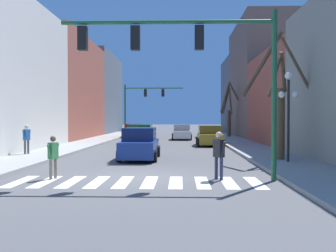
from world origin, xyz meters
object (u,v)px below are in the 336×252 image
object	(u,v)px
street_lamp_right_corner	(288,98)
pedestrian_on_right_sidewalk	(219,151)
traffic_signal_far	(142,99)
car_parked_left_near	(134,131)
car_driving_toward_lane	(140,145)
traffic_signal_near	(192,54)
pedestrian_near_right_corner	(27,137)
pedestrian_crossing_street	(53,154)
street_tree_right_far	(279,102)
car_parked_right_far	(210,136)
street_tree_left_far	(229,110)
car_parked_left_far	(182,133)
car_parked_right_mid	(140,136)

from	to	relation	value
street_lamp_right_corner	pedestrian_on_right_sidewalk	xyz separation A→B (m)	(-3.69, -4.57, -2.11)
traffic_signal_far	car_parked_left_near	bearing A→B (deg)	141.52
street_lamp_right_corner	car_driving_toward_lane	xyz separation A→B (m)	(-7.23, 2.34, -2.34)
traffic_signal_near	pedestrian_near_right_corner	bearing A→B (deg)	137.82
traffic_signal_far	pedestrian_crossing_street	distance (m)	30.45
traffic_signal_near	car_driving_toward_lane	size ratio (longest dim) A/B	1.62
traffic_signal_near	car_driving_toward_lane	world-z (taller)	traffic_signal_near
car_driving_toward_lane	pedestrian_on_right_sidewalk	distance (m)	7.77
traffic_signal_far	street_tree_right_far	distance (m)	26.26
car_parked_right_far	car_parked_left_near	bearing A→B (deg)	29.15
car_parked_left_near	pedestrian_on_right_sidewalk	world-z (taller)	pedestrian_on_right_sidewalk
traffic_signal_far	car_parked_right_far	xyz separation A→B (m)	(6.66, -12.97, -3.60)
street_tree_left_far	car_driving_toward_lane	bearing A→B (deg)	-108.14
traffic_signal_far	pedestrian_crossing_street	bearing A→B (deg)	-90.50
traffic_signal_near	car_parked_left_far	distance (m)	26.66
car_parked_right_mid	pedestrian_near_right_corner	bearing A→B (deg)	-34.86
car_parked_right_mid	pedestrian_on_right_sidewalk	world-z (taller)	pedestrian_on_right_sidewalk
car_parked_left_near	car_parked_right_mid	bearing A→B (deg)	-171.36
traffic_signal_far	pedestrian_near_right_corner	world-z (taller)	traffic_signal_far
street_lamp_right_corner	pedestrian_crossing_street	world-z (taller)	street_lamp_right_corner
car_parked_left_near	pedestrian_crossing_street	world-z (taller)	pedestrian_crossing_street
pedestrian_on_right_sidewalk	street_tree_right_far	bearing A→B (deg)	115.69
car_parked_left_far	pedestrian_crossing_street	size ratio (longest dim) A/B	2.76
car_driving_toward_lane	car_parked_right_far	bearing A→B (deg)	156.50
car_parked_right_far	car_parked_left_far	world-z (taller)	car_parked_right_far
car_parked_left_near	street_tree_left_far	distance (m)	11.04
car_parked_left_far	car_parked_right_mid	world-z (taller)	car_parked_right_mid
car_parked_right_mid	pedestrian_on_right_sidewalk	distance (m)	16.91
car_driving_toward_lane	pedestrian_near_right_corner	xyz separation A→B (m)	(-6.62, 1.24, 0.35)
traffic_signal_near	car_parked_left_far	world-z (taller)	traffic_signal_near
pedestrian_crossing_street	pedestrian_on_right_sidewalk	size ratio (longest dim) A/B	0.91
car_parked_left_far	street_lamp_right_corner	bearing A→B (deg)	-167.18
traffic_signal_near	street_lamp_right_corner	size ratio (longest dim) A/B	1.80
car_driving_toward_lane	car_parked_left_far	distance (m)	19.42
car_parked_left_far	car_driving_toward_lane	bearing A→B (deg)	173.18
pedestrian_on_right_sidewalk	car_driving_toward_lane	bearing A→B (deg)	174.71
car_parked_left_far	pedestrian_near_right_corner	xyz separation A→B (m)	(-8.93, -18.05, 0.41)
pedestrian_near_right_corner	street_tree_left_far	xyz separation A→B (m)	(14.15, 21.75, 1.98)
pedestrian_crossing_street	car_parked_right_far	bearing A→B (deg)	-2.54
car_parked_right_mid	street_tree_right_far	bearing A→B (deg)	37.14
car_driving_toward_lane	street_tree_left_far	world-z (taller)	street_tree_left_far
car_driving_toward_lane	traffic_signal_near	bearing A→B (deg)	19.99
car_parked_left_far	pedestrian_on_right_sidewalk	distance (m)	26.23
car_parked_left_near	pedestrian_near_right_corner	size ratio (longest dim) A/B	2.72
traffic_signal_near	pedestrian_crossing_street	distance (m)	6.13
traffic_signal_near	traffic_signal_far	size ratio (longest dim) A/B	1.13
car_parked_left_near	car_parked_right_mid	xyz separation A→B (m)	(2.24, -14.76, 0.07)
car_parked_right_far	pedestrian_near_right_corner	distance (m)	14.41
pedestrian_near_right_corner	street_tree_right_far	distance (m)	14.05
car_parked_left_near	car_driving_toward_lane	bearing A→B (deg)	-172.50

